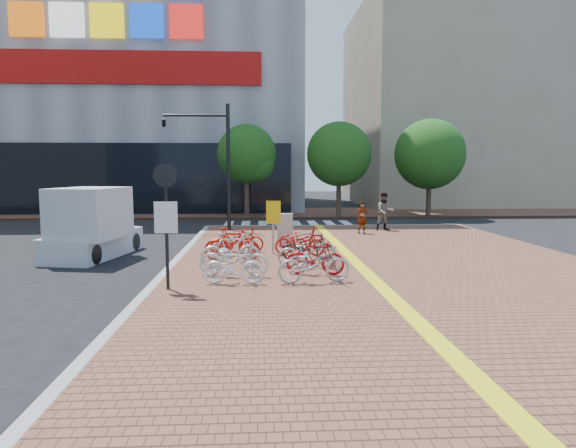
{
  "coord_description": "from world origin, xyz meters",
  "views": [
    {
      "loc": [
        -1.14,
        -15.86,
        3.18
      ],
      "look_at": [
        -0.17,
        1.89,
        1.3
      ],
      "focal_mm": 32.0,
      "sensor_mm": 36.0,
      "label": 1
    }
  ],
  "objects": [
    {
      "name": "bike_10",
      "position": [
        0.26,
        2.12,
        0.62
      ],
      "size": [
        1.89,
        0.98,
        0.94
      ],
      "primitive_type": "imported",
      "rotation": [
        0.0,
        0.0,
        1.36
      ],
      "color": "#B51F0C",
      "rests_on": "sidewalk"
    },
    {
      "name": "bike_6",
      "position": [
        0.3,
        -2.35,
        0.67
      ],
      "size": [
        2.05,
        0.96,
        1.04
      ],
      "primitive_type": "imported",
      "rotation": [
        0.0,
        0.0,
        1.71
      ],
      "color": "#A8A8AC",
      "rests_on": "sidewalk"
    },
    {
      "name": "tactile_strip",
      "position": [
        2.0,
        -5.0,
        0.16
      ],
      "size": [
        0.4,
        34.0,
        0.01
      ],
      "primitive_type": "cube",
      "color": "yellow",
      "rests_on": "sidewalk"
    },
    {
      "name": "bike_3",
      "position": [
        -2.08,
        1.09,
        0.71
      ],
      "size": [
        1.91,
        0.7,
        1.12
      ],
      "primitive_type": "imported",
      "rotation": [
        0.0,
        0.0,
        1.48
      ],
      "color": "#AE180C",
      "rests_on": "sidewalk"
    },
    {
      "name": "bike_5",
      "position": [
        -1.88,
        3.11,
        0.61
      ],
      "size": [
        1.81,
        0.85,
        0.91
      ],
      "primitive_type": "imported",
      "rotation": [
        0.0,
        0.0,
        1.43
      ],
      "color": "#B81F0D",
      "rests_on": "sidewalk"
    },
    {
      "name": "bike_4",
      "position": [
        -2.1,
        2.16,
        0.64
      ],
      "size": [
        1.67,
        0.59,
        0.98
      ],
      "primitive_type": "imported",
      "rotation": [
        0.0,
        0.0,
        1.65
      ],
      "color": "red",
      "rests_on": "sidewalk"
    },
    {
      "name": "pedestrian_a",
      "position": [
        3.71,
        8.21,
        0.92
      ],
      "size": [
        0.64,
        0.51,
        1.54
      ],
      "primitive_type": "imported",
      "rotation": [
        0.0,
        0.0,
        0.29
      ],
      "color": "gray",
      "rests_on": "sidewalk"
    },
    {
      "name": "street_trees",
      "position": [
        5.04,
        17.45,
        4.1
      ],
      "size": [
        16.2,
        4.6,
        6.35
      ],
      "color": "#38281E",
      "rests_on": "far_sidewalk"
    },
    {
      "name": "traffic_light_pole",
      "position": [
        -4.16,
        10.0,
        4.48
      ],
      "size": [
        3.37,
        1.3,
        6.27
      ],
      "color": "black",
      "rests_on": "sidewalk"
    },
    {
      "name": "kerb_north",
      "position": [
        3.0,
        12.0,
        0.08
      ],
      "size": [
        14.0,
        0.25,
        0.15
      ],
      "primitive_type": "cube",
      "color": "gray",
      "rests_on": "ground"
    },
    {
      "name": "bike_1",
      "position": [
        -1.9,
        -1.42,
        0.67
      ],
      "size": [
        2.08,
        1.0,
        1.05
      ],
      "primitive_type": "imported",
      "rotation": [
        0.0,
        0.0,
        1.42
      ],
      "color": "silver",
      "rests_on": "sidewalk"
    },
    {
      "name": "utility_box",
      "position": [
        -0.15,
        4.39,
        0.8
      ],
      "size": [
        0.64,
        0.5,
        1.3
      ],
      "primitive_type": "cube",
      "rotation": [
        0.0,
        0.0,
        -0.12
      ],
      "color": "#B1B2B6",
      "rests_on": "sidewalk"
    },
    {
      "name": "notice_sign",
      "position": [
        -3.5,
        -2.91,
        2.16
      ],
      "size": [
        0.59,
        0.14,
        3.19
      ],
      "color": "black",
      "rests_on": "sidewalk"
    },
    {
      "name": "building_beige",
      "position": [
        18.0,
        32.0,
        9.0
      ],
      "size": [
        20.0,
        18.0,
        18.0
      ],
      "primitive_type": "cube",
      "color": "gray",
      "rests_on": "ground"
    },
    {
      "name": "bike_11",
      "position": [
        0.44,
        3.41,
        0.6
      ],
      "size": [
        1.74,
        0.64,
        0.91
      ],
      "primitive_type": "imported",
      "rotation": [
        0.0,
        0.0,
        1.6
      ],
      "color": "#A90C14",
      "rests_on": "sidewalk"
    },
    {
      "name": "yellow_sign",
      "position": [
        -0.67,
        2.56,
        1.48
      ],
      "size": [
        0.52,
        0.17,
        1.92
      ],
      "color": "#B7B7BC",
      "rests_on": "sidewalk"
    },
    {
      "name": "department_store",
      "position": [
        -15.99,
        31.95,
        13.98
      ],
      "size": [
        36.0,
        24.27,
        28.0
      ],
      "color": "gray",
      "rests_on": "ground"
    },
    {
      "name": "box_truck",
      "position": [
        -7.28,
        3.12,
        1.2
      ],
      "size": [
        2.7,
        4.7,
        2.56
      ],
      "color": "silver",
      "rests_on": "ground"
    },
    {
      "name": "bike_0",
      "position": [
        -1.86,
        -2.38,
        0.64
      ],
      "size": [
        1.64,
        0.53,
        0.97
      ],
      "primitive_type": "imported",
      "rotation": [
        0.0,
        0.0,
        1.52
      ],
      "color": "white",
      "rests_on": "sidewalk"
    },
    {
      "name": "bike_8",
      "position": [
        0.33,
        -0.18,
        0.64
      ],
      "size": [
        1.88,
        0.72,
        0.98
      ],
      "primitive_type": "imported",
      "rotation": [
        0.0,
        0.0,
        1.53
      ],
      "color": "#A4A4A9",
      "rests_on": "sidewalk"
    },
    {
      "name": "bike_9",
      "position": [
        0.46,
        1.09,
        0.6
      ],
      "size": [
        1.73,
        0.61,
        0.91
      ],
      "primitive_type": "imported",
      "rotation": [
        0.0,
        0.0,
        1.57
      ],
      "color": "black",
      "rests_on": "sidewalk"
    },
    {
      "name": "ground",
      "position": [
        0.0,
        0.0,
        0.0
      ],
      "size": [
        120.0,
        120.0,
        0.0
      ],
      "primitive_type": "plane",
      "color": "black",
      "rests_on": "ground"
    },
    {
      "name": "sidewalk",
      "position": [
        3.0,
        -5.0,
        0.07
      ],
      "size": [
        14.0,
        34.0,
        0.15
      ],
      "primitive_type": "cube",
      "color": "brown",
      "rests_on": "ground"
    },
    {
      "name": "bike_7",
      "position": [
        0.44,
        -1.28,
        0.66
      ],
      "size": [
        1.76,
        0.82,
        1.02
      ],
      "primitive_type": "imported",
      "rotation": [
        0.0,
        0.0,
        1.36
      ],
      "color": "#A00B11",
      "rests_on": "sidewalk"
    },
    {
      "name": "pedestrian_b",
      "position": [
        5.12,
        9.54,
        1.1
      ],
      "size": [
        1.0,
        0.83,
        1.89
      ],
      "primitive_type": "imported",
      "rotation": [
        0.0,
        0.0,
        0.13
      ],
      "color": "#4E5063",
      "rests_on": "sidewalk"
    },
    {
      "name": "bike_2",
      "position": [
        -2.06,
        -0.09,
        0.7
      ],
      "size": [
        1.9,
        0.79,
        1.11
      ],
      "primitive_type": "imported",
      "rotation": [
        0.0,
        0.0,
        1.72
      ],
      "color": "silver",
      "rests_on": "sidewalk"
    },
    {
      "name": "far_sidewalk",
      "position": [
        0.0,
        21.0,
        0.07
      ],
      "size": [
        70.0,
        8.0,
        0.15
      ],
      "primitive_type": "cube",
      "color": "brown",
      "rests_on": "ground"
    },
    {
      "name": "crosswalk",
      "position": [
        0.5,
        14.0,
        0.01
      ],
      "size": [
        7.5,
        4.0,
        0.01
      ],
      "color": "silver",
      "rests_on": "ground"
    },
    {
      "name": "kerb_west",
      "position": [
        -4.0,
        -5.0,
        0.08
      ],
      "size": [
        0.25,
        34.0,
        0.15
      ],
      "primitive_type": "cube",
      "color": "gray",
      "rests_on": "ground"
    }
  ]
}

